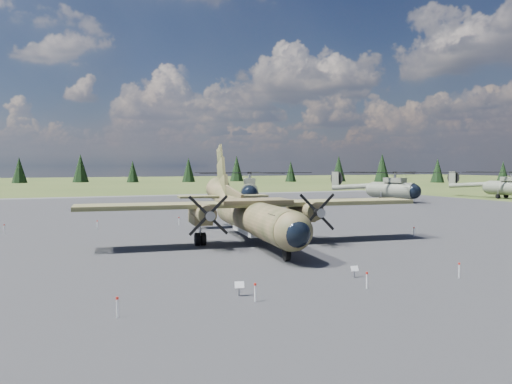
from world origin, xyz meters
name	(u,v)px	position (x,y,z in m)	size (l,w,h in m)	color
ground	(234,250)	(0.00, 0.00, 0.00)	(500.00, 500.00, 0.00)	#4E5827
apron	(195,233)	(0.00, 10.00, 0.00)	(120.00, 120.00, 0.04)	slate
transport_plane	(250,211)	(2.42, 2.72, 2.52)	(26.63, 24.07, 8.76)	#3B4023
helicopter_near	(250,181)	(17.37, 39.34, 3.65)	(26.48, 26.48, 5.15)	slate
helicopter_mid	(392,180)	(41.32, 34.48, 3.64)	(26.05, 26.05, 5.13)	slate
helicopter_far	(509,179)	(66.86, 33.08, 3.60)	(23.68, 25.21, 5.07)	slate
info_placard_left	(239,286)	(-4.30, -12.31, 0.46)	(0.47, 0.29, 0.70)	gray
info_placard_right	(354,270)	(2.87, -11.15, 0.43)	(0.43, 0.22, 0.65)	gray
barrier_fence	(228,243)	(-0.46, -0.08, 0.51)	(33.12, 29.62, 0.85)	white
treeline	(262,184)	(1.48, -1.79, 4.84)	(329.95, 331.95, 10.95)	black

